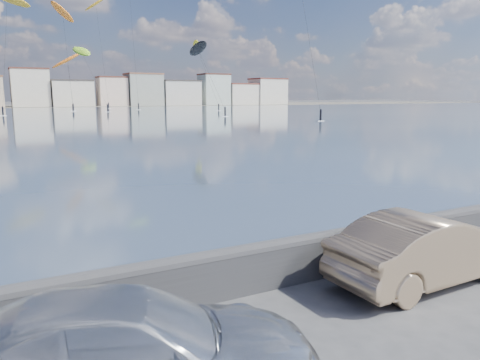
{
  "coord_description": "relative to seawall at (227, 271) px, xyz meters",
  "views": [
    {
      "loc": [
        -4.14,
        -5.53,
        4.16
      ],
      "look_at": [
        1.0,
        4.0,
        2.2
      ],
      "focal_mm": 35.0,
      "sensor_mm": 36.0,
      "label": 1
    }
  ],
  "objects": [
    {
      "name": "ground",
      "position": [
        0.0,
        -2.7,
        -0.58
      ],
      "size": [
        700.0,
        700.0,
        0.0
      ],
      "primitive_type": "plane",
      "color": "#333335",
      "rests_on": "ground"
    },
    {
      "name": "bay_water",
      "position": [
        0.0,
        88.8,
        -0.58
      ],
      "size": [
        500.0,
        177.0,
        0.0
      ],
      "primitive_type": "cube",
      "color": "#374A66",
      "rests_on": "ground"
    },
    {
      "name": "seawall",
      "position": [
        0.0,
        0.0,
        0.0
      ],
      "size": [
        400.0,
        0.36,
        1.08
      ],
      "color": "#28282B",
      "rests_on": "ground"
    },
    {
      "name": "far_buildings",
      "position": [
        1.31,
        183.3,
        5.44
      ],
      "size": [
        240.79,
        13.26,
        14.6
      ],
      "color": "beige",
      "rests_on": "ground"
    },
    {
      "name": "car_silver",
      "position": [
        -2.71,
        -2.41,
        0.19
      ],
      "size": [
        5.71,
        3.69,
        1.54
      ],
      "primitive_type": "imported",
      "rotation": [
        0.0,
        0.0,
        1.26
      ],
      "color": "silver",
      "rests_on": "ground"
    },
    {
      "name": "car_champagne",
      "position": [
        4.32,
        -1.39,
        0.21
      ],
      "size": [
        4.83,
        1.79,
        1.58
      ],
      "primitive_type": "imported",
      "rotation": [
        0.0,
        0.0,
        1.6
      ],
      "color": "tan",
      "rests_on": "ground"
    },
    {
      "name": "kitesurfer_0",
      "position": [
        30.51,
        155.25,
        32.57
      ],
      "size": [
        7.65,
        13.0,
        36.56
      ],
      "color": "#BF8C19",
      "rests_on": "ground"
    },
    {
      "name": "kitesurfer_5",
      "position": [
        19.66,
        124.89,
        15.01
      ],
      "size": [
        6.82,
        16.65,
        18.09
      ],
      "color": "#8CD826",
      "rests_on": "ground"
    },
    {
      "name": "kitesurfer_6",
      "position": [
        51.47,
        121.09,
        17.0
      ],
      "size": [
        5.05,
        17.1,
        20.19
      ],
      "color": "yellow",
      "rests_on": "ground"
    },
    {
      "name": "kitesurfer_13",
      "position": [
        35.27,
        82.86,
        12.82
      ],
      "size": [
        4.8,
        11.79,
        15.44
      ],
      "color": "black",
      "rests_on": "ground"
    },
    {
      "name": "kitesurfer_16",
      "position": [
        16.84,
        134.04,
        26.01
      ],
      "size": [
        8.65,
        18.48,
        29.48
      ],
      "color": "orange",
      "rests_on": "ground"
    },
    {
      "name": "kitesurfer_17",
      "position": [
        18.84,
        144.83,
        13.98
      ],
      "size": [
        9.67,
        16.68,
        17.72
      ],
      "color": "orange",
      "rests_on": "ground"
    }
  ]
}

